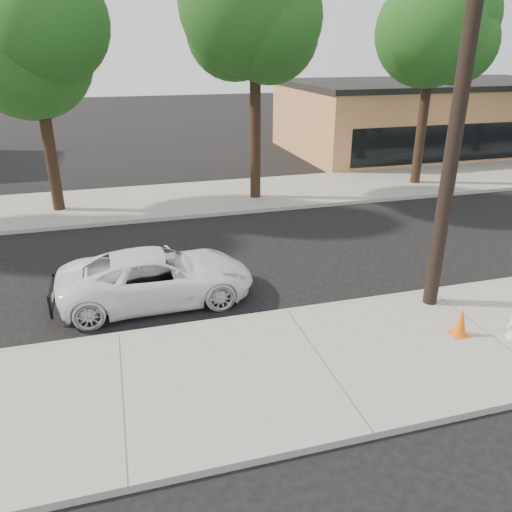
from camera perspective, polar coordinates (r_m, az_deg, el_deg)
The scene contains 11 objects.
ground at distance 14.16m, azimuth 0.76°, elevation -2.74°, with size 120.00×120.00×0.00m, color black.
near_sidewalk at distance 10.62m, azimuth 7.55°, elevation -12.00°, with size 90.00×4.40×0.15m, color gray.
far_sidewalk at distance 21.91m, azimuth -5.65°, elevation 6.70°, with size 90.00×5.00×0.15m, color gray.
curb_near at distance 12.35m, azimuth 3.56°, elevation -6.46°, with size 90.00×0.12×0.16m, color #9E9B93.
building_main at distance 34.66m, azimuth 19.50°, elevation 14.74°, with size 18.00×10.00×4.00m, color tan.
utility_pole at distance 12.08m, azimuth 22.04°, elevation 14.53°, with size 1.40×0.34×9.00m.
tree_b at distance 20.41m, azimuth -23.58°, elevation 21.19°, with size 4.34×4.20×8.45m.
tree_c at distance 20.75m, azimuth 0.68°, elevation 25.01°, with size 4.96×4.80×9.55m.
tree_d at distance 24.50m, azimuth 20.13°, elevation 22.14°, with size 4.50×4.35×8.75m.
police_cruiser at distance 13.00m, azimuth -11.19°, elevation -2.32°, with size 2.26×4.90×1.36m, color white.
traffic_cone at distance 12.02m, azimuth 22.37°, elevation -6.99°, with size 0.39×0.39×0.68m.
Camera 1 is at (-3.68, -12.24, 6.10)m, focal length 35.00 mm.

